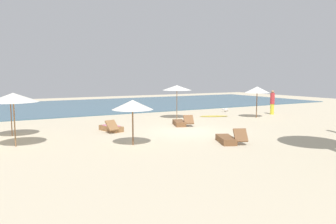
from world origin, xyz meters
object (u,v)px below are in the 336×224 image
Objects in this scene: dog at (226,110)px; surfboard at (214,116)px; umbrella_2 at (257,90)px; lounger_0 at (180,123)px; lounger_2 at (227,139)px; umbrella_0 at (133,105)px; umbrella_4 at (177,88)px; person_2 at (272,102)px; lounger_1 at (111,128)px; umbrella_3 at (10,99)px; umbrella_1 at (13,98)px.

dog is 0.31× the size of surfboard.
surfboard is (-2.77, -2.01, -0.13)m from dog.
umbrella_2 is at bearing -96.40° from dog.
lounger_0 is 5.00m from surfboard.
umbrella_2 is 1.25× the size of lounger_2.
umbrella_4 reaches higher than umbrella_0.
person_2 is 4.97m from surfboard.
lounger_2 is at bearing -105.38° from umbrella_4.
lounger_1 is (-5.76, -2.71, -1.97)m from umbrella_4.
umbrella_3 is at bearing 132.44° from umbrella_0.
umbrella_0 is 9.00m from umbrella_4.
umbrella_3 is at bearing -174.27° from surfboard.
umbrella_1 reaches higher than umbrella_3.
umbrella_4 is at bearing 9.31° from umbrella_3.
umbrella_3 is at bearing 88.87° from umbrella_1.
umbrella_4 reaches higher than umbrella_2.
lounger_2 reaches higher than surfboard.
umbrella_2 is 1.04× the size of surfboard.
umbrella_0 is 14.49m from dog.
lounger_2 is 0.95× the size of person_2.
surfboard is at bearing 56.49° from lounger_2.
umbrella_1 reaches higher than dog.
umbrella_1 is at bearing -157.43° from umbrella_4.
dog is at bearing 31.86° from lounger_0.
umbrella_1 is 11.50m from umbrella_4.
umbrella_4 is (6.14, 6.57, 0.39)m from umbrella_0.
person_2 is 2.83× the size of dog.
surfboard is (13.55, 4.04, -2.06)m from umbrella_1.
umbrella_1 is 9.52m from lounger_0.
umbrella_1 is at bearing -172.44° from umbrella_2.
surfboard is at bearing 15.01° from lounger_1.
umbrella_4 is at bearing 22.57° from umbrella_1.
umbrella_1 is 1.29× the size of lounger_2.
surfboard is (8.69, 2.33, -0.14)m from lounger_1.
umbrella_2 is 0.95× the size of umbrella_4.
lounger_1 is at bearing -177.92° from umbrella_2.
umbrella_2 reaches higher than lounger_2.
umbrella_4 is 1.09× the size of surfboard.
umbrella_4 is 3.72m from lounger_0.
person_2 is (13.83, 5.10, -0.80)m from umbrella_0.
umbrella_0 is at bearing -25.76° from umbrella_1.
umbrella_1 is 2.69m from umbrella_3.
umbrella_3 reaches higher than surfboard.
umbrella_1 is 3.47× the size of dog.
lounger_1 is 1.01× the size of lounger_2.
umbrella_4 is (10.62, 4.41, 0.05)m from umbrella_1.
umbrella_0 is 14.76m from person_2.
umbrella_0 is at bearing 156.90° from lounger_2.
dog is at bearing 34.75° from umbrella_0.
umbrella_3 is at bearing 177.92° from umbrella_2.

